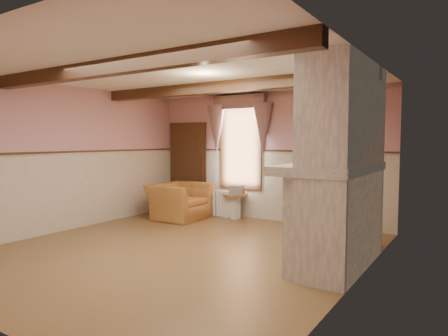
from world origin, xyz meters
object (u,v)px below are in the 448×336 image
Objects in this scene: armchair at (179,201)px; mantel_clock at (343,155)px; side_table at (235,206)px; radiator at (226,204)px; bowl at (331,161)px; oil_lamp at (336,153)px.

armchair is 4.10m from mantel_clock.
side_table is 0.24m from radiator.
bowl is at bearing -36.64° from side_table.
oil_lamp reaches higher than radiator.
armchair is 5.01× the size of mantel_clock.
radiator is 3.63m from mantel_clock.
armchair is at bearing -145.59° from side_table.
mantel_clock reaches higher than radiator.
side_table is 1.55× the size of bowl.
bowl is (3.06, -2.10, 1.16)m from radiator.
side_table is (1.03, 0.71, -0.12)m from armchair.
radiator is (0.79, 0.71, -0.09)m from armchair.
radiator is 2.92× the size of mantel_clock.
armchair is 1.25m from side_table.
oil_lamp is at bearing 90.00° from bowl.
oil_lamp reaches higher than mantel_clock.
mantel_clock is at bearing 90.00° from oil_lamp.
bowl is 1.30× the size of oil_lamp.
armchair is at bearing 160.10° from bowl.
radiator is 1.92× the size of bowl.
bowl reaches higher than radiator.
side_table is at bearing -57.88° from armchair.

